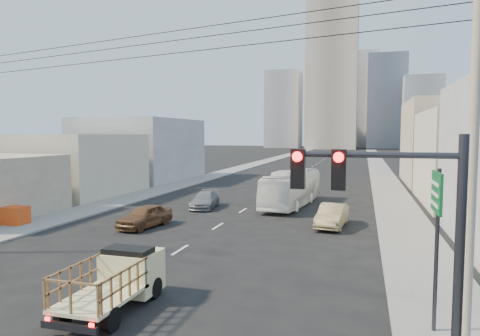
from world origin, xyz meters
The scene contains 22 objects.
ground centered at (0.00, 0.00, 0.00)m, with size 420.00×420.00×0.00m, color black.
sidewalk_left centered at (-11.75, 70.00, 0.06)m, with size 3.50×180.00×0.12m, color slate.
sidewalk_right centered at (11.75, 70.00, 0.06)m, with size 3.50×180.00×0.12m, color slate.
lane_dashes centered at (0.00, 53.00, 0.01)m, with size 0.15×104.00×0.01m.
flatbed_pickup centered at (0.95, 0.54, 1.09)m, with size 1.95×4.41×1.90m.
city_bus centered at (3.34, 23.38, 1.48)m, with size 2.48×10.62×2.96m, color silver.
sedan_brown centered at (-4.42, 12.41, 0.73)m, with size 1.71×4.26×1.45m, color brown.
sedan_tan centered at (7.19, 15.90, 0.73)m, with size 1.55×4.46×1.47m, color #948356.
sedan_grey centered at (-3.32, 20.34, 0.64)m, with size 1.80×4.44×1.29m, color slate.
traffic_signal centered at (9.77, -3.51, 4.08)m, with size 3.23×0.35×6.00m.
green_sign centered at (11.16, 1.50, 3.74)m, with size 0.18×1.60×5.00m.
utility_pole centered at (11.50, -1.00, 5.19)m, with size 1.80×0.24×10.00m.
overhead_wires centered at (0.00, 1.50, 8.97)m, with size 23.01×5.02×0.72m.
crate_stack centered at (-13.00, 10.44, 0.69)m, with size 1.80×1.20×1.14m.
bldg_right_far centered at (20.00, 44.00, 5.00)m, with size 12.00×16.00×10.00m, color tan.
bldg_left_mid centered at (-19.00, 24.00, 3.00)m, with size 11.00×12.00×6.00m, color beige.
bldg_left_far centered at (-19.50, 39.00, 4.00)m, with size 12.00×16.00×8.00m, color #98989A.
high_rise_tower centered at (-4.00, 170.00, 30.00)m, with size 20.00×20.00×60.00m, color tan.
midrise_ne centered at (18.00, 185.00, 20.00)m, with size 16.00×16.00×40.00m, color gray.
midrise_nw centered at (-26.00, 180.00, 17.00)m, with size 15.00×15.00×34.00m, color gray.
midrise_back centered at (6.00, 200.00, 22.00)m, with size 18.00×18.00×44.00m, color #98989A.
midrise_east centered at (30.00, 165.00, 14.00)m, with size 14.00×14.00×28.00m, color gray.
Camera 1 is at (9.06, -12.05, 5.99)m, focal length 32.00 mm.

